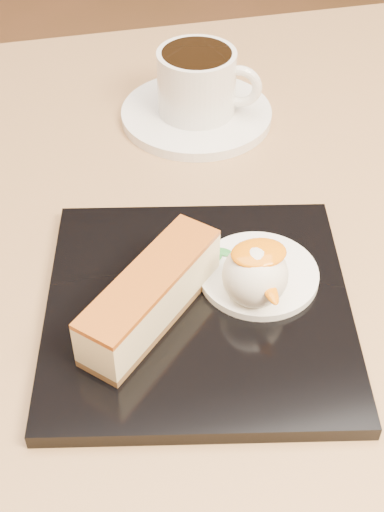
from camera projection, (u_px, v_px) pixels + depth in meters
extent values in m
cylinder|color=black|center=(196.00, 484.00, 0.83)|extent=(0.08, 0.08, 0.66)
cube|color=brown|center=(198.00, 270.00, 0.59)|extent=(0.80, 0.80, 0.04)
cube|color=black|center=(198.00, 308.00, 0.52)|extent=(0.26, 0.26, 0.01)
cube|color=brown|center=(152.00, 313.00, 0.51)|extent=(0.12, 0.11, 0.01)
cube|color=beige|center=(151.00, 295.00, 0.49)|extent=(0.12, 0.11, 0.03)
cube|color=#983B10|center=(150.00, 277.00, 0.48)|extent=(0.12, 0.11, 0.00)
cylinder|color=white|center=(258.00, 274.00, 0.53)|extent=(0.09, 0.09, 0.01)
sphere|color=white|center=(255.00, 275.00, 0.50)|extent=(0.05, 0.05, 0.05)
ellipsoid|color=orange|center=(259.00, 253.00, 0.49)|extent=(0.04, 0.03, 0.01)
ellipsoid|color=green|center=(213.00, 259.00, 0.54)|extent=(0.02, 0.01, 0.00)
ellipsoid|color=green|center=(223.00, 252.00, 0.55)|extent=(0.02, 0.02, 0.00)
ellipsoid|color=green|center=(201.00, 254.00, 0.54)|extent=(0.01, 0.02, 0.00)
cylinder|color=white|center=(196.00, 114.00, 0.71)|extent=(0.15, 0.15, 0.01)
cylinder|color=white|center=(197.00, 82.00, 0.69)|extent=(0.08, 0.08, 0.06)
cylinder|color=black|center=(197.00, 55.00, 0.67)|extent=(0.07, 0.07, 0.00)
torus|color=white|center=(240.00, 87.00, 0.68)|extent=(0.04, 0.03, 0.04)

